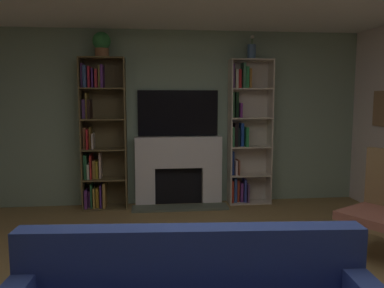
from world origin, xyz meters
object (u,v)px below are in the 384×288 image
(tv, at_px, (178,113))
(bookshelf_right, at_px, (245,132))
(bookshelf_left, at_px, (99,137))
(fireplace, at_px, (179,169))
(potted_plant, at_px, (102,44))
(vase_with_flowers, at_px, (252,51))

(tv, bearing_deg, bookshelf_right, -4.15)
(tv, relative_size, bookshelf_right, 0.55)
(bookshelf_left, bearing_deg, tv, 4.92)
(fireplace, bearing_deg, potted_plant, -177.58)
(tv, bearing_deg, vase_with_flowers, -6.42)
(bookshelf_left, xyz_separation_m, potted_plant, (0.07, -0.02, 1.30))
(bookshelf_right, distance_m, vase_with_flowers, 1.19)
(bookshelf_right, xyz_separation_m, potted_plant, (-2.04, -0.05, 1.25))
(bookshelf_left, xyz_separation_m, vase_with_flowers, (2.19, -0.02, 1.23))
(fireplace, distance_m, vase_with_flowers, 2.02)
(fireplace, bearing_deg, bookshelf_right, 0.23)
(potted_plant, xyz_separation_m, vase_with_flowers, (2.11, 0.00, -0.07))
(tv, xyz_separation_m, vase_with_flowers, (1.06, -0.12, 0.90))
(fireplace, xyz_separation_m, potted_plant, (-1.06, -0.04, 1.78))
(bookshelf_left, relative_size, potted_plant, 6.14)
(tv, height_order, bookshelf_left, bookshelf_left)
(fireplace, relative_size, bookshelf_left, 0.64)
(vase_with_flowers, bearing_deg, bookshelf_left, 179.43)
(vase_with_flowers, bearing_deg, bookshelf_right, 146.86)
(bookshelf_left, height_order, vase_with_flowers, vase_with_flowers)
(potted_plant, bearing_deg, fireplace, 2.42)
(tv, distance_m, vase_with_flowers, 1.39)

